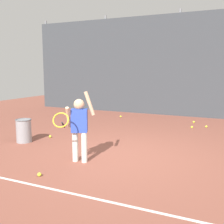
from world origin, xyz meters
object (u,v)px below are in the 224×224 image
object	(u,v)px
tennis_ball_8	(39,174)
tennis_ball_4	(192,127)
tennis_ball_5	(85,121)
ball_hopper	(24,130)
tennis_ball_3	(121,116)
tennis_ball_6	(50,136)
tennis_ball_7	(206,127)
tennis_player	(79,125)
tennis_ball_0	(194,122)

from	to	relation	value
tennis_ball_8	tennis_ball_4	bearing A→B (deg)	71.86
tennis_ball_5	tennis_ball_8	size ratio (longest dim) A/B	1.00
ball_hopper	tennis_ball_4	size ratio (longest dim) A/B	8.52
tennis_ball_8	ball_hopper	bearing A→B (deg)	138.24
ball_hopper	tennis_ball_3	xyz separation A→B (m)	(0.73, 4.21, -0.26)
tennis_ball_6	tennis_ball_7	bearing A→B (deg)	41.00
tennis_ball_6	tennis_ball_8	world-z (taller)	same
tennis_ball_7	tennis_ball_8	bearing A→B (deg)	-111.01
tennis_player	tennis_ball_3	xyz separation A→B (m)	(-1.26, 4.90, -0.69)
tennis_ball_6	tennis_ball_5	bearing A→B (deg)	97.27
tennis_player	tennis_ball_0	size ratio (longest dim) A/B	20.46
tennis_ball_0	tennis_ball_3	xyz separation A→B (m)	(-2.60, -0.04, 0.00)
tennis_ball_0	tennis_ball_5	world-z (taller)	same
tennis_player	tennis_ball_4	distance (m)	4.37
tennis_player	tennis_ball_0	world-z (taller)	tennis_player
tennis_ball_3	tennis_ball_4	bearing A→B (deg)	-17.02
tennis_player	tennis_ball_4	world-z (taller)	tennis_player
tennis_player	tennis_ball_4	bearing A→B (deg)	45.88
tennis_ball_0	tennis_ball_8	size ratio (longest dim) A/B	1.00
tennis_ball_3	tennis_ball_6	bearing A→B (deg)	-96.74
tennis_ball_3	tennis_ball_5	distance (m)	1.57
tennis_player	tennis_ball_0	distance (m)	5.16
ball_hopper	tennis_ball_7	distance (m)	5.27
tennis_player	tennis_ball_4	xyz separation A→B (m)	(1.42, 4.07, -0.69)
tennis_player	tennis_ball_0	bearing A→B (deg)	49.95
tennis_ball_0	tennis_player	bearing A→B (deg)	-105.17
tennis_ball_8	tennis_ball_3	bearing A→B (deg)	100.30
tennis_ball_4	tennis_ball_8	distance (m)	5.24
tennis_ball_0	tennis_ball_5	xyz separation A→B (m)	(-3.31, -1.44, 0.00)
tennis_ball_3	tennis_ball_4	size ratio (longest dim) A/B	1.00
tennis_ball_0	tennis_ball_7	bearing A→B (deg)	-52.29
ball_hopper	tennis_ball_7	xyz separation A→B (m)	(3.80, 3.64, -0.26)
tennis_player	tennis_ball_5	xyz separation A→B (m)	(-1.97, 3.50, -0.69)
tennis_ball_5	tennis_ball_3	bearing A→B (deg)	63.29
tennis_ball_4	tennis_player	bearing A→B (deg)	-109.24
tennis_player	ball_hopper	distance (m)	2.16
tennis_player	tennis_ball_3	size ratio (longest dim) A/B	20.46
tennis_ball_3	tennis_ball_7	size ratio (longest dim) A/B	1.00
tennis_ball_7	tennis_ball_5	bearing A→B (deg)	-167.45
tennis_ball_4	tennis_ball_8	bearing A→B (deg)	-108.14
tennis_player	tennis_ball_7	world-z (taller)	tennis_player
tennis_ball_3	ball_hopper	bearing A→B (deg)	-99.88
tennis_player	tennis_ball_6	xyz separation A→B (m)	(-1.69, 1.30, -0.69)
tennis_ball_0	tennis_ball_6	bearing A→B (deg)	-129.78
tennis_ball_6	tennis_ball_4	bearing A→B (deg)	41.74
tennis_ball_4	tennis_ball_3	bearing A→B (deg)	162.98
ball_hopper	tennis_ball_5	distance (m)	2.82
tennis_ball_3	tennis_ball_7	world-z (taller)	same
tennis_ball_5	tennis_ball_7	bearing A→B (deg)	12.55
ball_hopper	tennis_ball_5	xyz separation A→B (m)	(0.03, 2.80, -0.26)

